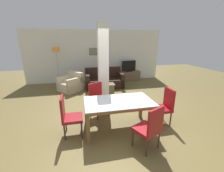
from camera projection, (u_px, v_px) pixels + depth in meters
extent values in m
plane|color=brown|center=(118.00, 128.00, 3.87)|extent=(18.00, 18.00, 0.00)
cube|color=white|center=(96.00, 56.00, 8.01)|extent=(7.20, 0.06, 2.70)
cube|color=brown|center=(93.00, 52.00, 7.88)|extent=(0.44, 0.02, 0.36)
cube|color=gray|center=(93.00, 52.00, 7.87)|extent=(0.40, 0.01, 0.32)
cube|color=white|center=(103.00, 68.00, 4.74)|extent=(0.31, 0.31, 2.70)
cube|color=brown|center=(124.00, 111.00, 3.22)|extent=(1.67, 0.06, 0.06)
cube|color=brown|center=(114.00, 96.00, 4.09)|extent=(1.67, 0.06, 0.06)
cube|color=brown|center=(85.00, 105.00, 3.49)|extent=(0.06, 0.88, 0.06)
cube|color=brown|center=(149.00, 100.00, 3.82)|extent=(0.06, 0.88, 0.06)
cube|color=silver|center=(119.00, 101.00, 3.65)|extent=(1.65, 0.98, 0.01)
cube|color=brown|center=(88.00, 130.00, 3.19)|extent=(0.08, 0.08, 0.69)
cube|color=brown|center=(156.00, 122.00, 3.51)|extent=(0.08, 0.08, 0.69)
cube|color=brown|center=(86.00, 111.00, 4.02)|extent=(0.08, 0.08, 0.69)
cube|color=brown|center=(141.00, 106.00, 4.35)|extent=(0.08, 0.08, 0.69)
cube|color=maroon|center=(161.00, 109.00, 3.98)|extent=(0.46, 0.46, 0.07)
cube|color=maroon|center=(169.00, 98.00, 3.94)|extent=(0.05, 0.44, 0.52)
cylinder|color=#3D2E27|center=(157.00, 121.00, 3.84)|extent=(0.04, 0.04, 0.39)
cylinder|color=#3D2E27|center=(150.00, 114.00, 4.19)|extent=(0.04, 0.04, 0.39)
cylinder|color=#3D2E27|center=(170.00, 119.00, 3.91)|extent=(0.04, 0.04, 0.39)
cylinder|color=#3D2E27|center=(163.00, 113.00, 4.27)|extent=(0.04, 0.04, 0.39)
cube|color=maroon|center=(73.00, 118.00, 3.51)|extent=(0.46, 0.46, 0.07)
cube|color=maroon|center=(62.00, 108.00, 3.39)|extent=(0.05, 0.44, 0.52)
cylinder|color=#3D2E27|center=(81.00, 122.00, 3.80)|extent=(0.04, 0.04, 0.39)
cylinder|color=#3D2E27|center=(82.00, 130.00, 3.44)|extent=(0.04, 0.04, 0.39)
cylinder|color=#3D2E27|center=(66.00, 123.00, 3.72)|extent=(0.04, 0.04, 0.39)
cylinder|color=#3D2E27|center=(65.00, 132.00, 3.37)|extent=(0.04, 0.04, 0.39)
cube|color=maroon|center=(99.00, 102.00, 4.40)|extent=(0.61, 0.61, 0.07)
cube|color=maroon|center=(95.00, 91.00, 4.47)|extent=(0.42, 0.23, 0.52)
cylinder|color=#3D2E27|center=(108.00, 110.00, 4.43)|extent=(0.04, 0.04, 0.39)
cylinder|color=#3D2E27|center=(98.00, 114.00, 4.21)|extent=(0.04, 0.04, 0.39)
cylinder|color=#3D2E27|center=(101.00, 106.00, 4.72)|extent=(0.04, 0.04, 0.39)
cylinder|color=#3D2E27|center=(91.00, 109.00, 4.50)|extent=(0.04, 0.04, 0.39)
cube|color=maroon|center=(146.00, 129.00, 3.07)|extent=(0.61, 0.61, 0.07)
cube|color=maroon|center=(156.00, 121.00, 2.83)|extent=(0.42, 0.23, 0.52)
cylinder|color=#3D2E27|center=(133.00, 138.00, 3.17)|extent=(0.04, 0.04, 0.39)
cylinder|color=#3D2E27|center=(145.00, 131.00, 3.40)|extent=(0.04, 0.04, 0.39)
cylinder|color=#3D2E27|center=(147.00, 148.00, 2.89)|extent=(0.04, 0.04, 0.39)
cylinder|color=#3D2E27|center=(159.00, 140.00, 3.11)|extent=(0.04, 0.04, 0.39)
cube|color=black|center=(104.00, 83.00, 7.14)|extent=(1.74, 0.89, 0.42)
cube|color=black|center=(103.00, 72.00, 7.34)|extent=(1.74, 0.18, 0.50)
cube|color=black|center=(120.00, 80.00, 7.27)|extent=(0.16, 0.89, 0.69)
cube|color=black|center=(88.00, 81.00, 6.94)|extent=(0.16, 0.89, 0.69)
cube|color=beige|center=(70.00, 86.00, 6.68)|extent=(1.20, 1.21, 0.40)
cube|color=beige|center=(76.00, 76.00, 6.81)|extent=(0.68, 0.78, 0.42)
cube|color=beige|center=(75.00, 85.00, 6.44)|extent=(0.75, 0.65, 0.63)
cube|color=beige|center=(65.00, 83.00, 6.86)|extent=(0.75, 0.65, 0.63)
cube|color=brown|center=(107.00, 84.00, 6.30)|extent=(0.61, 0.46, 0.04)
cube|color=brown|center=(107.00, 89.00, 6.36)|extent=(0.53, 0.38, 0.38)
cylinder|color=#4C2D14|center=(105.00, 81.00, 6.38)|extent=(0.07, 0.07, 0.16)
cylinder|color=#4C2D14|center=(105.00, 79.00, 6.35)|extent=(0.03, 0.03, 0.06)
cylinder|color=#B7B7BC|center=(105.00, 78.00, 6.34)|extent=(0.03, 0.03, 0.01)
cube|color=brown|center=(128.00, 76.00, 8.45)|extent=(1.27, 0.40, 0.51)
cube|color=black|center=(129.00, 71.00, 8.37)|extent=(0.36, 0.25, 0.03)
cube|color=black|center=(129.00, 66.00, 8.28)|extent=(0.83, 0.19, 0.57)
cylinder|color=#B7B7BC|center=(60.00, 85.00, 7.57)|extent=(0.30, 0.30, 0.02)
cylinder|color=#B7B7BC|center=(58.00, 69.00, 7.33)|extent=(0.04, 0.04, 1.63)
cylinder|color=#F29E38|center=(56.00, 49.00, 7.06)|extent=(0.34, 0.34, 0.22)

